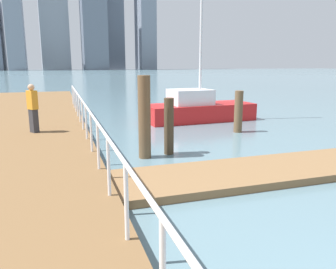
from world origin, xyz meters
TOP-DOWN VIEW (x-y plane):
  - ground_plane at (0.00, 20.00)m, footprint 300.00×300.00m
  - boardwalk_railing at (-3.15, 8.09)m, footprint 0.06×24.07m
  - dock_piling_0 at (2.85, 11.69)m, footprint 0.33×0.33m
  - dock_piling_1 at (-0.82, 9.41)m, footprint 0.29×0.29m
  - dock_piling_4 at (-1.61, 9.23)m, footprint 0.36×0.36m
  - moored_boat_3 at (2.41, 14.78)m, footprint 5.34×2.22m
  - pedestrian_0 at (-4.76, 12.09)m, footprint 0.38×0.42m
  - skyline_tower_1 at (-19.60, 157.57)m, footprint 7.04×9.96m
  - skyline_tower_3 at (12.92, 158.62)m, footprint 11.50×8.85m
  - skyline_tower_5 at (39.59, 170.05)m, footprint 8.36×13.09m

SIDE VIEW (x-z plane):
  - ground_plane at x=0.00m, z-range 0.00..0.00m
  - moored_boat_3 at x=2.41m, z-range -4.15..5.38m
  - dock_piling_0 at x=2.85m, z-range 0.00..1.66m
  - dock_piling_1 at x=-0.82m, z-range 0.00..1.70m
  - dock_piling_4 at x=-1.61m, z-range 0.00..2.38m
  - boardwalk_railing at x=-3.15m, z-range 0.69..1.77m
  - pedestrian_0 at x=-4.76m, z-range 0.43..2.06m
  - skyline_tower_1 at x=-19.60m, z-range 0.00..38.41m
  - skyline_tower_3 at x=12.92m, z-range 0.00..59.55m
  - skyline_tower_5 at x=39.59m, z-range 0.00..62.14m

